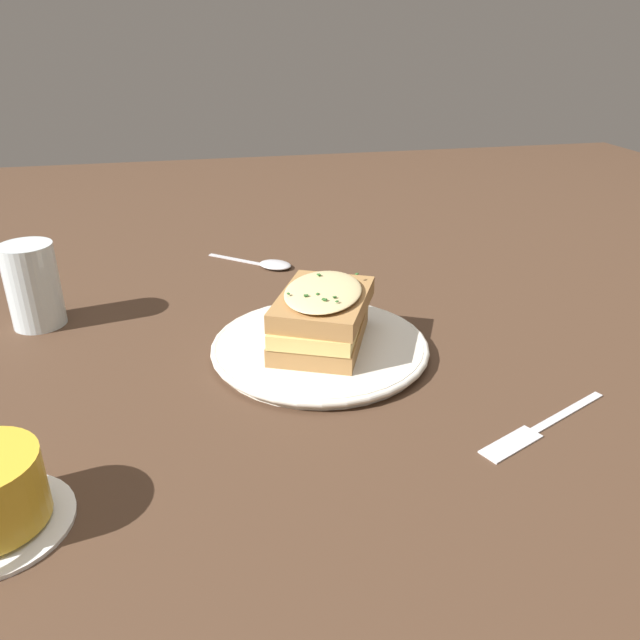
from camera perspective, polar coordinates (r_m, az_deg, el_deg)
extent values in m
plane|color=#473021|center=(0.77, 1.28, -2.45)|extent=(2.40, 2.40, 0.00)
cylinder|color=silver|center=(0.75, 0.00, -2.57)|extent=(0.25, 0.25, 0.01)
torus|color=silver|center=(0.75, 0.00, -2.37)|extent=(0.26, 0.26, 0.01)
cube|color=#A37542|center=(0.74, 0.00, -1.31)|extent=(0.14, 0.17, 0.02)
cube|color=#E0C16B|center=(0.73, 0.00, 0.07)|extent=(0.14, 0.17, 0.02)
cube|color=#A37542|center=(0.72, 0.29, 1.52)|extent=(0.15, 0.17, 0.02)
ellipsoid|color=beige|center=(0.72, 0.30, 2.66)|extent=(0.13, 0.15, 0.01)
cube|color=#2D6028|center=(0.75, -0.10, 4.16)|extent=(0.00, 0.01, 0.00)
cube|color=#2D6028|center=(0.69, -1.28, 2.27)|extent=(0.01, 0.00, 0.00)
cube|color=#2D6028|center=(0.70, -2.91, 2.42)|extent=(0.00, 0.00, 0.00)
cube|color=#2D6028|center=(0.75, 3.39, 4.23)|extent=(0.01, 0.00, 0.00)
cube|color=#2D6028|center=(0.68, 0.41, 1.90)|extent=(0.01, 0.01, 0.00)
cube|color=#2D6028|center=(0.69, 1.35, 2.12)|extent=(0.00, 0.00, 0.00)
cube|color=#2D6028|center=(0.68, 1.57, 1.72)|extent=(0.00, 0.00, 0.00)
cube|color=#2D6028|center=(0.70, -0.22, 2.41)|extent=(0.00, 0.00, 0.00)
cylinder|color=silver|center=(0.88, -24.77, 2.88)|extent=(0.07, 0.07, 0.11)
cube|color=silver|center=(0.69, 21.73, -7.73)|extent=(0.11, 0.05, 0.00)
cube|color=silver|center=(0.63, 17.08, -10.73)|extent=(0.07, 0.05, 0.00)
cube|color=#333335|center=(0.62, 16.90, -11.25)|extent=(0.04, 0.02, 0.00)
cube|color=#333335|center=(0.62, 16.50, -11.02)|extent=(0.04, 0.02, 0.00)
cube|color=#333335|center=(0.62, 16.10, -10.80)|extent=(0.04, 0.02, 0.00)
cube|color=silver|center=(1.06, -7.72, 5.55)|extent=(0.09, 0.07, 0.00)
ellipsoid|color=silver|center=(1.02, -4.12, 5.06)|extent=(0.07, 0.07, 0.01)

